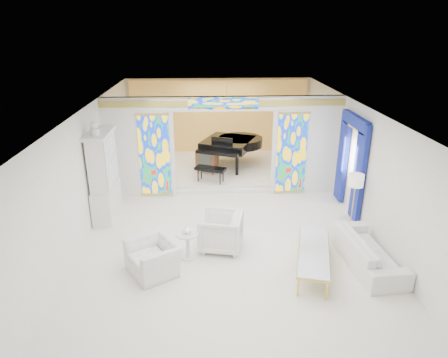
{
  "coord_description": "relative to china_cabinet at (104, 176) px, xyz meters",
  "views": [
    {
      "loc": [
        -0.52,
        -9.35,
        4.93
      ],
      "look_at": [
        -0.07,
        0.2,
        1.19
      ],
      "focal_mm": 32.0,
      "sensor_mm": 36.0,
      "label": 1
    }
  ],
  "objects": [
    {
      "name": "floor",
      "position": [
        3.22,
        -0.6,
        -1.17
      ],
      "size": [
        12.0,
        12.0,
        0.0
      ],
      "primitive_type": "plane",
      "color": "white",
      "rests_on": "ground"
    },
    {
      "name": "ceiling",
      "position": [
        3.22,
        -0.6,
        1.83
      ],
      "size": [
        7.0,
        12.0,
        0.02
      ],
      "primitive_type": "cube",
      "color": "white",
      "rests_on": "wall_back"
    },
    {
      "name": "wall_back",
      "position": [
        3.22,
        5.4,
        0.33
      ],
      "size": [
        7.0,
        0.02,
        3.0
      ],
      "primitive_type": "cube",
      "color": "white",
      "rests_on": "floor"
    },
    {
      "name": "wall_front",
      "position": [
        3.22,
        -6.6,
        0.33
      ],
      "size": [
        7.0,
        0.02,
        3.0
      ],
      "primitive_type": "cube",
      "color": "white",
      "rests_on": "floor"
    },
    {
      "name": "wall_left",
      "position": [
        -0.28,
        -0.6,
        0.33
      ],
      "size": [
        0.02,
        12.0,
        3.0
      ],
      "primitive_type": "cube",
      "color": "white",
      "rests_on": "floor"
    },
    {
      "name": "wall_right",
      "position": [
        6.72,
        -0.6,
        0.33
      ],
      "size": [
        0.02,
        12.0,
        3.0
      ],
      "primitive_type": "cube",
      "color": "white",
      "rests_on": "floor"
    },
    {
      "name": "partition_wall",
      "position": [
        3.22,
        1.4,
        0.48
      ],
      "size": [
        7.0,
        0.22,
        3.0
      ],
      "color": "white",
      "rests_on": "floor"
    },
    {
      "name": "stained_glass_left",
      "position": [
        1.19,
        1.29,
        0.13
      ],
      "size": [
        0.9,
        0.04,
        2.4
      ],
      "primitive_type": "cube",
      "color": "gold",
      "rests_on": "partition_wall"
    },
    {
      "name": "stained_glass_right",
      "position": [
        5.25,
        1.29,
        0.13
      ],
      "size": [
        0.9,
        0.04,
        2.4
      ],
      "primitive_type": "cube",
      "color": "gold",
      "rests_on": "partition_wall"
    },
    {
      "name": "stained_glass_transom",
      "position": [
        3.22,
        1.29,
        1.65
      ],
      "size": [
        2.0,
        0.04,
        0.34
      ],
      "primitive_type": "cube",
      "color": "gold",
      "rests_on": "partition_wall"
    },
    {
      "name": "alcove_platform",
      "position": [
        3.22,
        3.5,
        -1.08
      ],
      "size": [
        6.8,
        3.8,
        0.18
      ],
      "primitive_type": "cube",
      "color": "white",
      "rests_on": "floor"
    },
    {
      "name": "gold_curtain_back",
      "position": [
        3.22,
        5.28,
        0.33
      ],
      "size": [
        6.7,
        0.1,
        2.9
      ],
      "primitive_type": "cube",
      "color": "#E8AF50",
      "rests_on": "wall_back"
    },
    {
      "name": "chandelier",
      "position": [
        3.42,
        3.4,
        1.38
      ],
      "size": [
        0.48,
        0.48,
        0.3
      ],
      "primitive_type": "cylinder",
      "color": "gold",
      "rests_on": "ceiling"
    },
    {
      "name": "blue_drapes",
      "position": [
        6.62,
        0.1,
        0.41
      ],
      "size": [
        0.14,
        1.85,
        2.65
      ],
      "color": "navy",
      "rests_on": "wall_right"
    },
    {
      "name": "china_cabinet",
      "position": [
        0.0,
        0.0,
        0.0
      ],
      "size": [
        0.56,
        1.46,
        2.72
      ],
      "color": "silver",
      "rests_on": "floor"
    },
    {
      "name": "armchair_left",
      "position": [
        1.56,
        -2.68,
        -0.82
      ],
      "size": [
        1.36,
        1.41,
        0.7
      ],
      "primitive_type": "imported",
      "rotation": [
        0.0,
        0.0,
        -1.01
      ],
      "color": "white",
      "rests_on": "floor"
    },
    {
      "name": "armchair_right",
      "position": [
        3.01,
        -1.8,
        -0.73
      ],
      "size": [
        1.13,
        1.1,
        0.87
      ],
      "primitive_type": "imported",
      "rotation": [
        0.0,
        0.0,
        -1.78
      ],
      "color": "white",
      "rests_on": "floor"
    },
    {
      "name": "sofa",
      "position": [
        6.17,
        -2.61,
        -0.84
      ],
      "size": [
        1.04,
        2.3,
        0.65
      ],
      "primitive_type": "imported",
      "rotation": [
        0.0,
        0.0,
        1.65
      ],
      "color": "white",
      "rests_on": "floor"
    },
    {
      "name": "side_table",
      "position": [
        2.25,
        -2.19,
        -0.76
      ],
      "size": [
        0.56,
        0.56,
        0.62
      ],
      "rotation": [
        0.0,
        0.0,
        -0.13
      ],
      "color": "silver",
      "rests_on": "floor"
    },
    {
      "name": "vase",
      "position": [
        2.25,
        -2.19,
        -0.44
      ],
      "size": [
        0.23,
        0.23,
        0.2
      ],
      "primitive_type": "imported",
      "rotation": [
        0.0,
        0.0,
        0.23
      ],
      "color": "silver",
      "rests_on": "side_table"
    },
    {
      "name": "coffee_table",
      "position": [
        4.94,
        -2.77,
        -0.74
      ],
      "size": [
        1.16,
        2.19,
        0.47
      ],
      "rotation": [
        0.0,
        0.0,
        -0.26
      ],
      "color": "white",
      "rests_on": "floor"
    },
    {
      "name": "floor_lamp",
      "position": [
        6.33,
        -1.1,
        0.13
      ],
      "size": [
        0.49,
        0.49,
        1.52
      ],
      "rotation": [
        0.0,
        0.0,
        0.42
      ],
      "color": "gold",
      "rests_on": "floor"
    },
    {
      "name": "grand_piano",
      "position": [
        3.65,
        3.5,
        -0.18
      ],
      "size": [
        2.65,
        3.1,
        1.2
      ],
      "rotation": [
        0.0,
        0.0,
        -0.41
      ],
      "color": "black",
      "rests_on": "alcove_platform"
    },
    {
      "name": "tv_console",
      "position": [
        2.73,
        2.8,
        -0.48
      ],
      "size": [
        0.8,
        0.69,
        0.79
      ],
      "rotation": [
        0.0,
        0.0,
        -0.4
      ],
      "color": "brown",
      "rests_on": "alcove_platform"
    }
  ]
}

